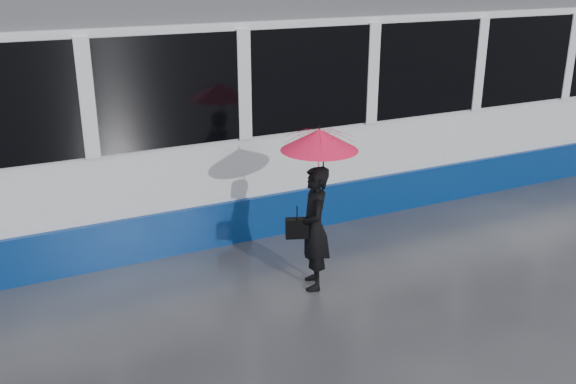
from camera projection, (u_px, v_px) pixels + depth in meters
ground at (291, 276)px, 8.06m from camera, size 90.00×90.00×0.00m
rails at (220, 210)px, 10.16m from camera, size 34.00×1.51×0.02m
woman at (314, 228)px, 7.57m from camera, size 0.54×0.65×1.52m
umbrella at (319, 154)px, 7.28m from camera, size 1.15×1.15×1.02m
handbag at (297, 228)px, 7.48m from camera, size 0.29×0.21×0.41m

